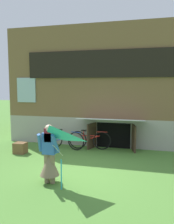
# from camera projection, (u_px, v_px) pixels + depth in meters

# --- Properties ---
(ground_plane) EXTENTS (60.00, 60.00, 0.00)m
(ground_plane) POSITION_uv_depth(u_px,v_px,m) (80.00, 171.00, 7.20)
(ground_plane) COLOR #4C7F33
(log_house) EXTENTS (8.56, 6.60, 5.14)m
(log_house) POSITION_uv_depth(u_px,v_px,m) (111.00, 86.00, 12.42)
(log_house) COLOR #9E998E
(log_house) RESTS_ON ground_plane
(person) EXTENTS (0.61, 0.52, 1.58)m
(person) POSITION_uv_depth(u_px,v_px,m) (49.00, 159.00, 6.27)
(person) COLOR #7F6B51
(person) RESTS_ON ground_plane
(kite) EXTENTS (1.07, 1.12, 1.53)m
(kite) POSITION_uv_depth(u_px,v_px,m) (50.00, 143.00, 5.58)
(kite) COLOR #2DB2CC
(kite) RESTS_ON ground_plane
(bicycle_red) EXTENTS (1.74, 0.20, 0.79)m
(bicycle_red) POSITION_uv_depth(u_px,v_px,m) (90.00, 140.00, 9.66)
(bicycle_red) COLOR black
(bicycle_red) RESTS_ON ground_plane
(bicycle_blue) EXTENTS (1.73, 0.40, 0.80)m
(bicycle_blue) POSITION_uv_depth(u_px,v_px,m) (65.00, 139.00, 9.72)
(bicycle_blue) COLOR black
(bicycle_blue) RESTS_ON ground_plane
(wooden_crate) EXTENTS (0.45, 0.39, 0.42)m
(wooden_crate) POSITION_uv_depth(u_px,v_px,m) (20.00, 148.00, 9.09)
(wooden_crate) COLOR brown
(wooden_crate) RESTS_ON ground_plane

